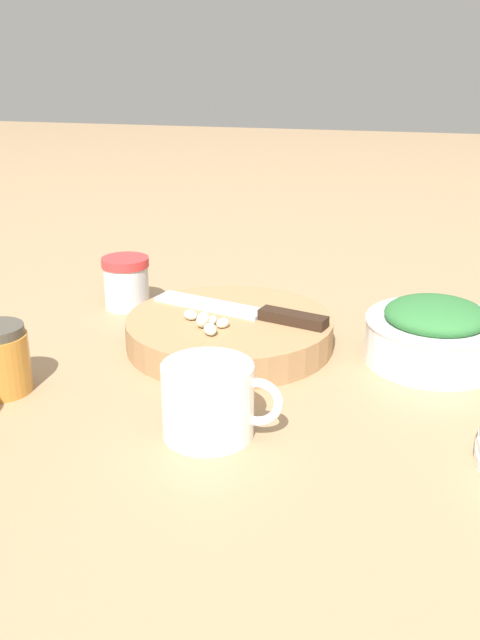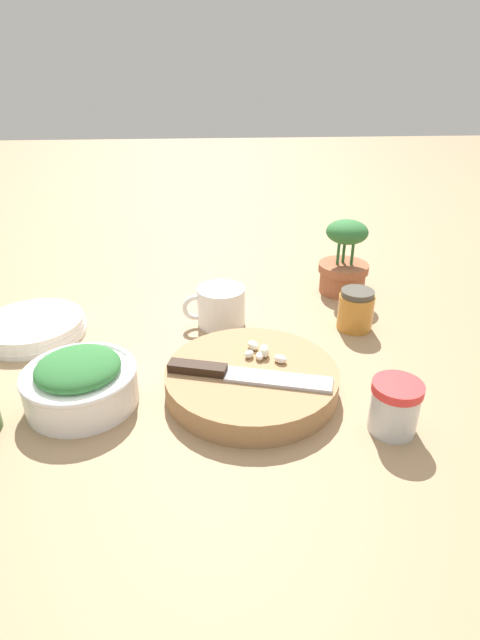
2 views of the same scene
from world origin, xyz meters
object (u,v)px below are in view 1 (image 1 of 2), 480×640
(garlic_cloves, at_px, (206,321))
(spice_jar, at_px, (126,282))
(coffee_mug, at_px, (210,400))
(cutting_board, at_px, (230,332))
(herb_bowl, at_px, (434,333))
(chef_knife, at_px, (249,311))

(garlic_cloves, distance_m, spice_jar, 0.20)
(spice_jar, distance_m, coffee_mug, 0.37)
(cutting_board, bearing_deg, herb_bowl, -177.28)
(chef_knife, distance_m, garlic_cloves, 0.06)
(garlic_cloves, height_order, herb_bowl, herb_bowl)
(herb_bowl, relative_size, spice_jar, 2.21)
(herb_bowl, bearing_deg, cutting_board, 2.72)
(spice_jar, height_order, coffee_mug, same)
(cutting_board, distance_m, spice_jar, 0.20)
(chef_knife, relative_size, garlic_cloves, 3.47)
(garlic_cloves, distance_m, coffee_mug, 0.18)
(garlic_cloves, xyz_separation_m, spice_jar, (0.16, -0.13, -0.01))
(garlic_cloves, height_order, spice_jar, spice_jar)
(herb_bowl, distance_m, coffee_mug, 0.30)
(herb_bowl, bearing_deg, chef_knife, -1.25)
(garlic_cloves, bearing_deg, spice_jar, -40.71)
(chef_knife, xyz_separation_m, herb_bowl, (-0.22, 0.00, -0.00))
(cutting_board, relative_size, herb_bowl, 1.59)
(garlic_cloves, xyz_separation_m, coffee_mug, (-0.06, 0.17, -0.01))
(spice_jar, bearing_deg, garlic_cloves, 139.29)
(chef_knife, bearing_deg, herb_bowl, -75.78)
(cutting_board, xyz_separation_m, garlic_cloves, (0.02, 0.04, 0.02))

